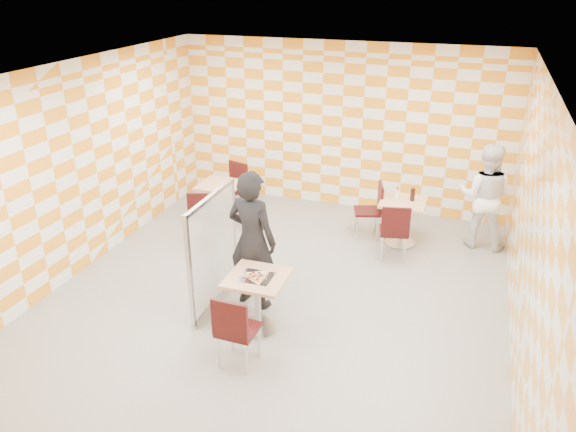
{
  "coord_description": "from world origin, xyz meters",
  "views": [
    {
      "loc": [
        2.26,
        -6.14,
        4.12
      ],
      "look_at": [
        0.1,
        0.2,
        1.15
      ],
      "focal_mm": 35.0,
      "sensor_mm": 36.0,
      "label": 1
    }
  ],
  "objects_px": {
    "chair_empty_far": "(235,184)",
    "chair_second_front": "(395,228)",
    "empty_table": "(221,197)",
    "man_white": "(485,196)",
    "chair_second_side": "(373,206)",
    "man_dark": "(252,240)",
    "chair_empty_near": "(203,213)",
    "second_table": "(402,215)",
    "main_table": "(258,294)",
    "partition": "(213,250)",
    "chair_main_front": "(234,327)",
    "soda_bottle": "(413,194)",
    "sport_bottle": "(397,194)"
  },
  "relations": [
    {
      "from": "man_white",
      "to": "sport_bottle",
      "type": "height_order",
      "value": "man_white"
    },
    {
      "from": "man_white",
      "to": "chair_empty_near",
      "type": "bearing_deg",
      "value": 23.83
    },
    {
      "from": "chair_main_front",
      "to": "man_dark",
      "type": "distance_m",
      "value": 1.4
    },
    {
      "from": "second_table",
      "to": "chair_second_side",
      "type": "distance_m",
      "value": 0.51
    },
    {
      "from": "chair_empty_far",
      "to": "main_table",
      "type": "bearing_deg",
      "value": -62.03
    },
    {
      "from": "chair_second_front",
      "to": "chair_empty_near",
      "type": "distance_m",
      "value": 3.02
    },
    {
      "from": "chair_main_front",
      "to": "chair_empty_far",
      "type": "height_order",
      "value": "same"
    },
    {
      "from": "partition",
      "to": "soda_bottle",
      "type": "height_order",
      "value": "partition"
    },
    {
      "from": "chair_empty_far",
      "to": "sport_bottle",
      "type": "xyz_separation_m",
      "value": [
        2.95,
        -0.29,
        0.29
      ]
    },
    {
      "from": "chair_second_front",
      "to": "chair_second_side",
      "type": "xyz_separation_m",
      "value": [
        -0.47,
        0.75,
        0.0
      ]
    },
    {
      "from": "second_table",
      "to": "soda_bottle",
      "type": "xyz_separation_m",
      "value": [
        0.13,
        0.06,
        0.34
      ]
    },
    {
      "from": "chair_second_side",
      "to": "chair_empty_far",
      "type": "relative_size",
      "value": 1.0
    },
    {
      "from": "chair_main_front",
      "to": "empty_table",
      "type": "bearing_deg",
      "value": 117.27
    },
    {
      "from": "man_white",
      "to": "second_table",
      "type": "bearing_deg",
      "value": 22.1
    },
    {
      "from": "main_table",
      "to": "sport_bottle",
      "type": "distance_m",
      "value": 3.25
    },
    {
      "from": "chair_empty_near",
      "to": "soda_bottle",
      "type": "height_order",
      "value": "soda_bottle"
    },
    {
      "from": "second_table",
      "to": "man_white",
      "type": "distance_m",
      "value": 1.31
    },
    {
      "from": "chair_second_front",
      "to": "soda_bottle",
      "type": "xyz_separation_m",
      "value": [
        0.15,
        0.68,
        0.31
      ]
    },
    {
      "from": "second_table",
      "to": "sport_bottle",
      "type": "relative_size",
      "value": 3.75
    },
    {
      "from": "partition",
      "to": "chair_empty_near",
      "type": "bearing_deg",
      "value": 121.77
    },
    {
      "from": "chair_main_front",
      "to": "chair_empty_near",
      "type": "relative_size",
      "value": 1.0
    },
    {
      "from": "main_table",
      "to": "second_table",
      "type": "distance_m",
      "value": 3.23
    },
    {
      "from": "chair_empty_near",
      "to": "sport_bottle",
      "type": "height_order",
      "value": "sport_bottle"
    },
    {
      "from": "second_table",
      "to": "chair_empty_far",
      "type": "bearing_deg",
      "value": 173.6
    },
    {
      "from": "chair_main_front",
      "to": "man_white",
      "type": "distance_m",
      "value": 4.79
    },
    {
      "from": "man_white",
      "to": "empty_table",
      "type": "bearing_deg",
      "value": 13.48
    },
    {
      "from": "chair_second_front",
      "to": "chair_second_side",
      "type": "height_order",
      "value": "same"
    },
    {
      "from": "main_table",
      "to": "man_dark",
      "type": "distance_m",
      "value": 0.74
    },
    {
      "from": "empty_table",
      "to": "chair_second_side",
      "type": "height_order",
      "value": "chair_second_side"
    },
    {
      "from": "chair_second_front",
      "to": "sport_bottle",
      "type": "distance_m",
      "value": 0.74
    },
    {
      "from": "chair_empty_far",
      "to": "chair_second_side",
      "type": "bearing_deg",
      "value": -4.88
    },
    {
      "from": "chair_empty_near",
      "to": "partition",
      "type": "height_order",
      "value": "partition"
    },
    {
      "from": "man_dark",
      "to": "soda_bottle",
      "type": "xyz_separation_m",
      "value": [
        1.72,
        2.47,
        -0.08
      ]
    },
    {
      "from": "chair_empty_near",
      "to": "chair_empty_far",
      "type": "height_order",
      "value": "same"
    },
    {
      "from": "second_table",
      "to": "soda_bottle",
      "type": "height_order",
      "value": "soda_bottle"
    },
    {
      "from": "man_dark",
      "to": "man_white",
      "type": "xyz_separation_m",
      "value": [
        2.8,
        2.77,
        -0.09
      ]
    },
    {
      "from": "second_table",
      "to": "man_dark",
      "type": "relative_size",
      "value": 0.4
    },
    {
      "from": "empty_table",
      "to": "chair_empty_far",
      "type": "xyz_separation_m",
      "value": [
        0.0,
        0.59,
        0.04
      ]
    },
    {
      "from": "main_table",
      "to": "chair_main_front",
      "type": "bearing_deg",
      "value": -87.35
    },
    {
      "from": "empty_table",
      "to": "soda_bottle",
      "type": "bearing_deg",
      "value": 5.51
    },
    {
      "from": "chair_empty_near",
      "to": "second_table",
      "type": "bearing_deg",
      "value": 19.17
    },
    {
      "from": "empty_table",
      "to": "man_white",
      "type": "distance_m",
      "value": 4.33
    },
    {
      "from": "chair_empty_far",
      "to": "man_white",
      "type": "bearing_deg",
      "value": 0.27
    },
    {
      "from": "sport_bottle",
      "to": "soda_bottle",
      "type": "distance_m",
      "value": 0.24
    },
    {
      "from": "chair_second_side",
      "to": "chair_empty_near",
      "type": "relative_size",
      "value": 1.0
    },
    {
      "from": "main_table",
      "to": "partition",
      "type": "distance_m",
      "value": 0.9
    },
    {
      "from": "chair_second_side",
      "to": "man_dark",
      "type": "relative_size",
      "value": 0.49
    },
    {
      "from": "empty_table",
      "to": "chair_empty_near",
      "type": "height_order",
      "value": "chair_empty_near"
    },
    {
      "from": "chair_empty_far",
      "to": "chair_second_front",
      "type": "bearing_deg",
      "value": -17.62
    },
    {
      "from": "chair_main_front",
      "to": "man_dark",
      "type": "height_order",
      "value": "man_dark"
    }
  ]
}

